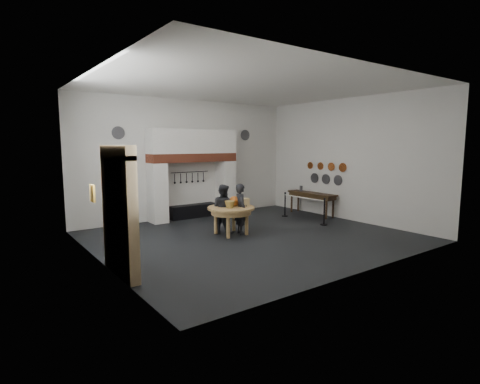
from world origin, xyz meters
TOP-DOWN VIEW (x-y plane):
  - floor at (0.00, 0.00)m, footprint 9.00×8.00m
  - ceiling at (0.00, 0.00)m, footprint 9.00×8.00m
  - wall_back at (0.00, 4.00)m, footprint 9.00×0.02m
  - wall_front at (0.00, -4.00)m, footprint 9.00×0.02m
  - wall_left at (-4.50, 0.00)m, footprint 0.02×8.00m
  - wall_right at (4.50, 0.00)m, footprint 0.02×8.00m
  - chimney_pier_left at (-1.48, 3.65)m, footprint 0.55×0.70m
  - chimney_pier_right at (1.48, 3.65)m, footprint 0.55×0.70m
  - hearth_brick_band at (0.00, 3.65)m, footprint 3.50×0.72m
  - chimney_hood at (0.00, 3.65)m, footprint 3.50×0.70m
  - iron_range at (0.00, 3.72)m, footprint 1.90×0.45m
  - utensil_rail at (0.00, 3.92)m, footprint 1.60×0.02m
  - door_recess at (-4.47, -1.00)m, footprint 0.04×1.10m
  - door_jamb_near at (-4.38, -1.70)m, footprint 0.22×0.30m
  - door_jamb_far at (-4.38, -0.30)m, footprint 0.22×0.30m
  - door_lintel at (-4.38, -1.00)m, footprint 0.22×1.70m
  - wall_plaque at (-4.45, 0.80)m, footprint 0.05×0.34m
  - work_table at (-0.37, 0.59)m, footprint 1.81×1.81m
  - pumpkin at (-0.17, 0.69)m, footprint 0.36×0.36m
  - cheese_block_big at (0.13, 0.54)m, footprint 0.22×0.22m
  - cheese_block_small at (0.11, 0.84)m, footprint 0.18×0.18m
  - wicker_basket at (-0.52, 0.44)m, footprint 0.39×0.39m
  - bread_loaf at (-0.47, 0.94)m, footprint 0.31×0.18m
  - visitor_near at (-0.08, 0.47)m, footprint 0.53×0.66m
  - visitor_far at (-0.48, 0.87)m, footprint 0.79×0.90m
  - side_table at (4.10, 1.39)m, footprint 0.55×2.20m
  - pewter_jug at (4.10, 1.99)m, footprint 0.12×0.12m
  - copper_pan_a at (4.46, 0.20)m, footprint 0.03×0.34m
  - copper_pan_b at (4.46, 0.75)m, footprint 0.03×0.32m
  - copper_pan_c at (4.46, 1.30)m, footprint 0.03×0.30m
  - copper_pan_d at (4.46, 1.85)m, footprint 0.03×0.28m
  - pewter_plate_left at (4.46, 0.40)m, footprint 0.03×0.40m
  - pewter_plate_mid at (4.46, 1.00)m, footprint 0.03×0.40m
  - pewter_plate_right at (4.46, 1.60)m, footprint 0.03×0.40m
  - pewter_plate_back_left at (-2.70, 3.96)m, footprint 0.44×0.03m
  - pewter_plate_back_right at (2.70, 3.96)m, footprint 0.44×0.03m
  - barrier_post_near at (3.04, -0.21)m, footprint 0.05×0.05m
  - barrier_post_far at (3.04, 1.79)m, footprint 0.05×0.05m
  - barrier_rope at (3.04, 0.79)m, footprint 0.04×2.00m

SIDE VIEW (x-z plane):
  - floor at x=0.00m, z-range -0.01..0.01m
  - iron_range at x=0.00m, z-range 0.00..0.50m
  - barrier_post_near at x=3.04m, z-range 0.00..0.90m
  - barrier_post_far at x=3.04m, z-range 0.00..0.90m
  - visitor_far at x=-0.48m, z-range 0.00..1.57m
  - visitor_near at x=-0.08m, z-range 0.00..1.60m
  - work_table at x=-0.37m, z-range 0.80..0.88m
  - barrier_rope at x=3.04m, z-range 0.83..0.87m
  - side_table at x=4.10m, z-range 0.84..0.90m
  - bread_loaf at x=-0.47m, z-range 0.87..1.01m
  - cheese_block_small at x=0.11m, z-range 0.88..1.07m
  - wicker_basket at x=-0.52m, z-range 0.88..1.09m
  - cheese_block_big at x=0.13m, z-range 0.88..1.11m
  - pewter_jug at x=4.10m, z-range 0.90..1.12m
  - pumpkin at x=-0.17m, z-range 0.88..1.18m
  - chimney_pier_left at x=-1.48m, z-range 0.00..2.15m
  - chimney_pier_right at x=1.48m, z-range 0.00..2.15m
  - door_recess at x=-4.47m, z-range 0.00..2.50m
  - door_jamb_near at x=-4.38m, z-range 0.00..2.60m
  - door_jamb_far at x=-4.38m, z-range 0.00..2.60m
  - pewter_plate_left at x=4.46m, z-range 1.25..1.65m
  - pewter_plate_mid at x=4.46m, z-range 1.25..1.65m
  - pewter_plate_right at x=4.46m, z-range 1.25..1.65m
  - wall_plaque at x=-4.45m, z-range 1.38..1.82m
  - utensil_rail at x=0.00m, z-range 1.74..1.76m
  - copper_pan_b at x=4.46m, z-range 1.79..2.11m
  - copper_pan_d at x=4.46m, z-range 1.81..2.09m
  - copper_pan_a at x=4.46m, z-range 1.78..2.12m
  - copper_pan_c at x=4.46m, z-range 1.80..2.10m
  - wall_back at x=0.00m, z-range 0.00..4.50m
  - wall_front at x=0.00m, z-range 0.00..4.50m
  - wall_left at x=-4.50m, z-range 0.00..4.50m
  - wall_right at x=4.50m, z-range 0.00..4.50m
  - hearth_brick_band at x=0.00m, z-range 2.15..2.47m
  - door_lintel at x=-4.38m, z-range 2.50..2.80m
  - chimney_hood at x=0.00m, z-range 2.47..3.37m
  - pewter_plate_back_left at x=-2.70m, z-range 2.98..3.42m
  - pewter_plate_back_right at x=2.70m, z-range 2.98..3.42m
  - ceiling at x=0.00m, z-range 4.49..4.51m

